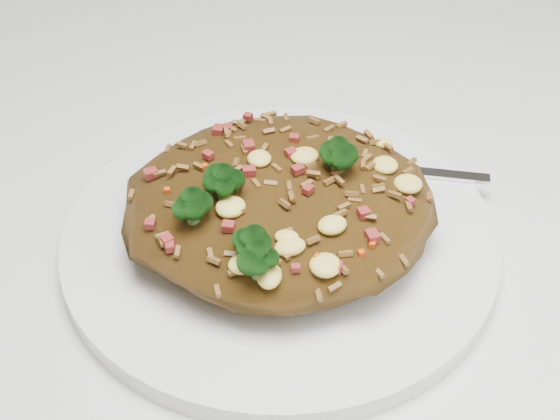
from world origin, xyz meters
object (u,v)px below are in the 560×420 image
Objects in this scene: fork at (377,168)px; plate at (280,237)px; dining_table at (230,288)px; fried_rice at (279,194)px.

plate is at bearing -128.77° from fork.
fried_rice is at bearing -55.71° from dining_table.
dining_table is 7.42× the size of fork.
dining_table is 0.15m from fried_rice.
fork is at bearing 2.89° from dining_table.
dining_table is at bearing -165.56° from fork.
plate is at bearing -54.77° from dining_table.
dining_table is 0.11m from plate.
plate reaches higher than dining_table.
dining_table is at bearing 124.29° from fried_rice.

